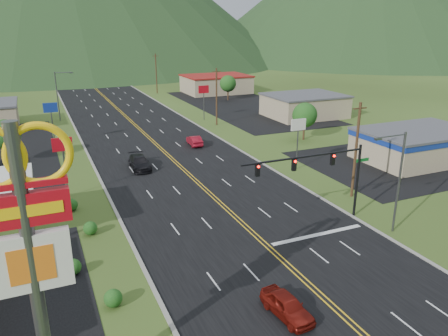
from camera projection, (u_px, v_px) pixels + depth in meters
name	position (u px, v px, depth m)	size (l,w,h in m)	color
pylon_sign	(27.00, 234.00, 17.77)	(4.32, 0.60, 14.00)	#59595E
traffic_signal	(323.00, 168.00, 38.37)	(13.10, 0.43, 7.00)	black
streetlight_east	(397.00, 176.00, 36.73)	(3.28, 0.25, 9.00)	#59595E
streetlight_west	(59.00, 93.00, 80.18)	(3.28, 0.25, 9.00)	#59595E
building_east_near	(418.00, 143.00, 57.84)	(15.40, 10.40, 4.10)	tan
building_east_mid	(304.00, 105.00, 84.70)	(14.40, 11.40, 4.30)	tan
building_east_far	(216.00, 84.00, 113.56)	(16.40, 12.40, 4.50)	tan
pole_sign_west_a	(63.00, 150.00, 44.58)	(2.00, 0.18, 6.40)	#59595E
pole_sign_west_b	(51.00, 112.00, 63.70)	(2.00, 0.18, 6.40)	#59595E
pole_sign_east_a	(298.00, 130.00, 53.10)	(2.00, 0.18, 6.40)	#59595E
pole_sign_east_b	(204.00, 93.00, 80.91)	(2.00, 0.18, 6.40)	#59595E
tree_west_a	(5.00, 134.00, 55.70)	(3.84, 3.84, 5.82)	#382314
tree_east_a	(305.00, 115.00, 67.32)	(3.84, 3.84, 5.82)	#382314
tree_east_b	(228.00, 84.00, 101.86)	(3.84, 3.84, 5.82)	#382314
utility_pole_a	(356.00, 150.00, 44.58)	(1.60, 0.28, 10.00)	#382314
utility_pole_b	(217.00, 96.00, 76.73)	(1.60, 0.28, 10.00)	#382314
utility_pole_c	(156.00, 73.00, 111.48)	(1.60, 0.28, 10.00)	#382314
utility_pole_d	(125.00, 61.00, 146.24)	(1.60, 0.28, 10.00)	#382314
car_red_near	(287.00, 306.00, 27.14)	(1.67, 4.14, 1.41)	maroon
car_dark_mid	(140.00, 163.00, 54.56)	(2.21, 5.43, 1.57)	black
car_red_far	(194.00, 141.00, 65.01)	(1.52, 4.36, 1.44)	maroon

